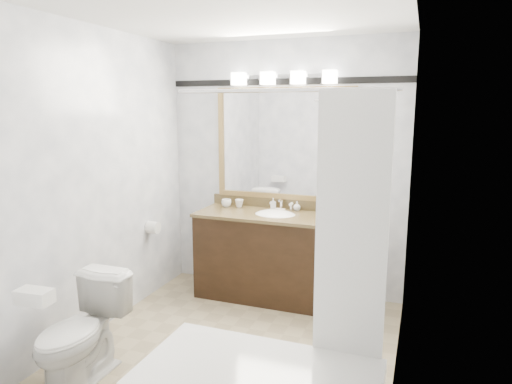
{
  "coord_description": "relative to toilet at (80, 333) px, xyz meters",
  "views": [
    {
      "loc": [
        1.3,
        -3.04,
        1.86
      ],
      "look_at": [
        0.05,
        0.35,
        1.18
      ],
      "focal_mm": 32.0,
      "sensor_mm": 36.0,
      "label": 1
    }
  ],
  "objects": [
    {
      "name": "soap_bottle_a",
      "position": [
        0.72,
        1.98,
        0.55
      ],
      "size": [
        0.07,
        0.07,
        0.12
      ],
      "primitive_type": "imported",
      "rotation": [
        0.0,
        0.0,
        0.38
      ],
      "color": "white",
      "rests_on": "vanity"
    },
    {
      "name": "vanity",
      "position": [
        0.8,
        1.79,
        0.08
      ],
      "size": [
        1.53,
        0.58,
        0.97
      ],
      "color": "black",
      "rests_on": "ground"
    },
    {
      "name": "mirror",
      "position": [
        0.8,
        2.06,
        1.14
      ],
      "size": [
        1.4,
        0.04,
        1.1
      ],
      "color": "#A07F48",
      "rests_on": "room"
    },
    {
      "name": "coffee_maker",
      "position": [
        1.35,
        1.83,
        0.67
      ],
      "size": [
        0.18,
        0.23,
        0.35
      ],
      "rotation": [
        0.0,
        0.0,
        -0.16
      ],
      "color": "black",
      "rests_on": "vanity"
    },
    {
      "name": "tissue_box",
      "position": [
        0.0,
        -0.34,
        0.4
      ],
      "size": [
        0.22,
        0.13,
        0.09
      ],
      "primitive_type": "cube",
      "rotation": [
        0.0,
        0.0,
        0.08
      ],
      "color": "white",
      "rests_on": "toilet"
    },
    {
      "name": "vanity_light_bar",
      "position": [
        0.8,
        2.0,
        1.78
      ],
      "size": [
        1.02,
        0.14,
        0.12
      ],
      "color": "silver",
      "rests_on": "room"
    },
    {
      "name": "accent_stripe",
      "position": [
        0.8,
        2.07,
        1.74
      ],
      "size": [
        2.4,
        0.01,
        0.06
      ],
      "primitive_type": "cube",
      "color": "black",
      "rests_on": "room"
    },
    {
      "name": "cup_right",
      "position": [
        0.36,
        1.96,
        0.53
      ],
      "size": [
        0.11,
        0.11,
        0.08
      ],
      "primitive_type": "imported",
      "rotation": [
        0.0,
        0.0,
        0.39
      ],
      "color": "white",
      "rests_on": "vanity"
    },
    {
      "name": "cup_left",
      "position": [
        0.23,
        1.92,
        0.53
      ],
      "size": [
        0.11,
        0.11,
        0.08
      ],
      "primitive_type": "imported",
      "rotation": [
        0.0,
        0.0,
        0.08
      ],
      "color": "white",
      "rests_on": "vanity"
    },
    {
      "name": "tp_roll",
      "position": [
        -0.34,
        1.44,
        0.34
      ],
      "size": [
        0.11,
        0.12,
        0.12
      ],
      "primitive_type": "cylinder",
      "rotation": [
        0.0,
        1.57,
        0.0
      ],
      "color": "white",
      "rests_on": "room"
    },
    {
      "name": "soap_bottle_b",
      "position": [
        0.96,
        2.01,
        0.54
      ],
      "size": [
        0.08,
        0.08,
        0.09
      ],
      "primitive_type": "imported",
      "rotation": [
        0.0,
        0.0,
        0.12
      ],
      "color": "white",
      "rests_on": "vanity"
    },
    {
      "name": "room",
      "position": [
        0.8,
        0.78,
        0.89
      ],
      "size": [
        2.42,
        2.62,
        2.52
      ],
      "color": "tan",
      "rests_on": "ground"
    },
    {
      "name": "soap_bar",
      "position": [
        0.81,
        1.91,
        0.51
      ],
      "size": [
        0.09,
        0.06,
        0.03
      ],
      "primitive_type": "cube",
      "rotation": [
        0.0,
        0.0,
        -0.02
      ],
      "color": "beige",
      "rests_on": "vanity"
    },
    {
      "name": "toilet",
      "position": [
        0.0,
        0.0,
        0.0
      ],
      "size": [
        0.4,
        0.7,
        0.72
      ],
      "primitive_type": "imported",
      "rotation": [
        0.0,
        0.0,
        0.0
      ],
      "color": "white",
      "rests_on": "ground"
    }
  ]
}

